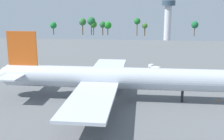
# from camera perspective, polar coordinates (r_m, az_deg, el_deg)

# --- Properties ---
(ground_plane) EXTENTS (266.55, 266.55, 0.00)m
(ground_plane) POSITION_cam_1_polar(r_m,az_deg,el_deg) (80.58, 0.00, -5.95)
(ground_plane) COLOR slate
(cargo_airplane) EXTENTS (66.64, 58.63, 19.08)m
(cargo_airplane) POSITION_cam_1_polar(r_m,az_deg,el_deg) (78.77, -0.28, -1.66)
(cargo_airplane) COLOR silver
(cargo_airplane) RESTS_ON ground_plane
(baggage_tug) EXTENTS (5.25, 4.80, 2.00)m
(baggage_tug) POSITION_cam_1_polar(r_m,az_deg,el_deg) (117.01, 8.53, 0.56)
(baggage_tug) COLOR silver
(baggage_tug) RESTS_ON ground_plane
(safety_cone_nose) EXTENTS (0.56, 0.56, 0.79)m
(safety_cone_nose) POSITION_cam_1_polar(r_m,az_deg,el_deg) (84.48, 20.91, -5.66)
(safety_cone_nose) COLOR orange
(safety_cone_nose) RESTS_ON ground_plane
(control_tower) EXTENTS (9.70, 9.70, 28.68)m
(control_tower) POSITION_cam_1_polar(r_m,az_deg,el_deg) (212.24, 11.29, 10.67)
(control_tower) COLOR silver
(control_tower) RESTS_ON ground_plane
(tree_line_backdrop) EXTENTS (125.18, 6.84, 15.27)m
(tree_line_backdrop) POSITION_cam_1_polar(r_m,az_deg,el_deg) (240.62, -0.97, 9.37)
(tree_line_backdrop) COLOR #51381E
(tree_line_backdrop) RESTS_ON ground_plane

